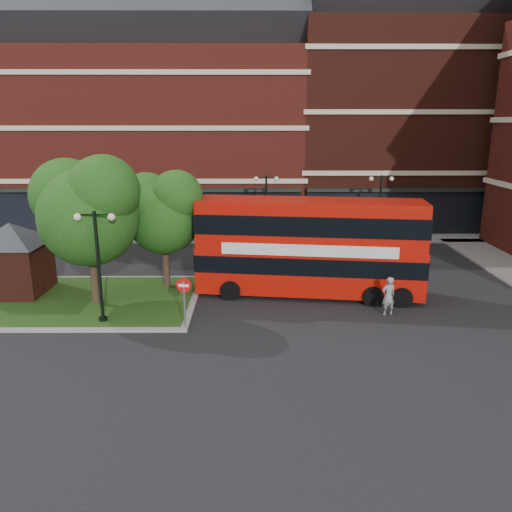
{
  "coord_description": "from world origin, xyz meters",
  "views": [
    {
      "loc": [
        1.1,
        -20.22,
        8.57
      ],
      "look_at": [
        1.23,
        4.15,
        2.0
      ],
      "focal_mm": 35.0,
      "sensor_mm": 36.0,
      "label": 1
    }
  ],
  "objects_px": {
    "woman": "(388,296)",
    "car_white": "(279,230)",
    "car_silver": "(201,232)",
    "bus": "(309,241)"
  },
  "relations": [
    {
      "from": "woman",
      "to": "car_white",
      "type": "height_order",
      "value": "woman"
    },
    {
      "from": "woman",
      "to": "car_silver",
      "type": "relative_size",
      "value": 0.46
    },
    {
      "from": "woman",
      "to": "car_silver",
      "type": "xyz_separation_m",
      "value": [
        -10.08,
        14.82,
        -0.23
      ]
    },
    {
      "from": "bus",
      "to": "woman",
      "type": "distance_m",
      "value": 4.78
    },
    {
      "from": "woman",
      "to": "car_white",
      "type": "bearing_deg",
      "value": -89.69
    },
    {
      "from": "bus",
      "to": "car_white",
      "type": "relative_size",
      "value": 2.4
    },
    {
      "from": "woman",
      "to": "car_silver",
      "type": "bearing_deg",
      "value": -71.5
    },
    {
      "from": "woman",
      "to": "car_white",
      "type": "xyz_separation_m",
      "value": [
        -4.26,
        14.82,
        -0.12
      ]
    },
    {
      "from": "bus",
      "to": "woman",
      "type": "xyz_separation_m",
      "value": [
        3.36,
        -2.82,
        -1.9
      ]
    },
    {
      "from": "bus",
      "to": "car_silver",
      "type": "relative_size",
      "value": 2.88
    }
  ]
}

